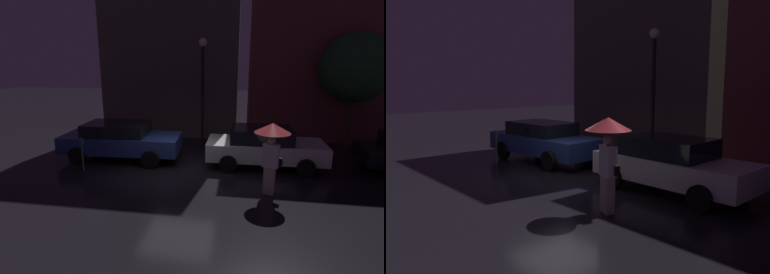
{
  "view_description": "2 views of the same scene",
  "coord_description": "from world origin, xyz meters",
  "views": [
    {
      "loc": [
        2.04,
        -9.46,
        3.8
      ],
      "look_at": [
        0.47,
        0.24,
        1.27
      ],
      "focal_mm": 28.0,
      "sensor_mm": 36.0,
      "label": 1
    },
    {
      "loc": [
        8.4,
        -6.92,
        2.81
      ],
      "look_at": [
        0.53,
        0.23,
        1.31
      ],
      "focal_mm": 35.0,
      "sensor_mm": 36.0,
      "label": 2
    }
  ],
  "objects": [
    {
      "name": "building_facade_left",
      "position": [
        -1.55,
        6.5,
        5.15
      ],
      "size": [
        6.86,
        3.0,
        10.3
      ],
      "color": "#564C47",
      "rests_on": "ground"
    },
    {
      "name": "parked_car_blue",
      "position": [
        -2.55,
        1.34,
        0.76
      ],
      "size": [
        4.65,
        2.03,
        1.43
      ],
      "rotation": [
        0.0,
        0.0,
        0.04
      ],
      "color": "navy",
      "rests_on": "ground"
    },
    {
      "name": "ground_plane",
      "position": [
        0.0,
        0.0,
        0.0
      ],
      "size": [
        60.0,
        60.0,
        0.0
      ],
      "primitive_type": "plane",
      "color": "black"
    },
    {
      "name": "pedestrian_with_umbrella",
      "position": [
        2.96,
        -1.1,
        1.63
      ],
      "size": [
        1.01,
        1.01,
        2.11
      ],
      "rotation": [
        0.0,
        0.0,
        -0.32
      ],
      "color": "beige",
      "rests_on": "ground"
    },
    {
      "name": "street_lamp_near",
      "position": [
        0.34,
        4.01,
        3.05
      ],
      "size": [
        0.37,
        0.37,
        4.74
      ],
      "color": "black",
      "rests_on": "ground"
    },
    {
      "name": "parked_car_white",
      "position": [
        2.96,
        1.36,
        0.75
      ],
      "size": [
        4.2,
        2.0,
        1.44
      ],
      "rotation": [
        0.0,
        0.0,
        -0.0
      ],
      "color": "silver",
      "rests_on": "ground"
    },
    {
      "name": "parking_meter",
      "position": [
        -3.37,
        -0.19,
        0.73
      ],
      "size": [
        0.12,
        0.1,
        1.17
      ],
      "color": "#4C5154",
      "rests_on": "ground"
    }
  ]
}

